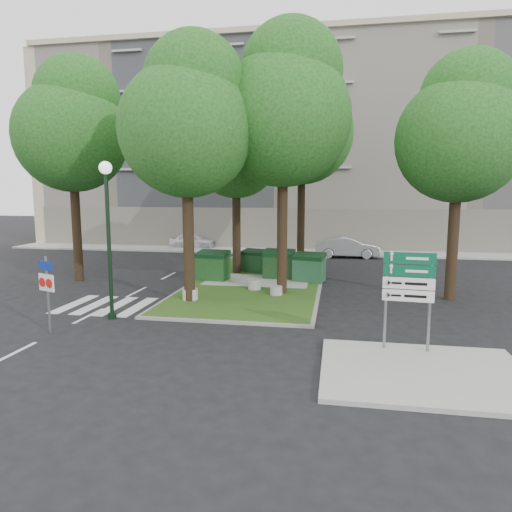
% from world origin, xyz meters
% --- Properties ---
extents(ground, '(120.00, 120.00, 0.00)m').
position_xyz_m(ground, '(0.00, 0.00, 0.00)').
color(ground, black).
rests_on(ground, ground).
extents(median_island, '(6.00, 16.00, 0.12)m').
position_xyz_m(median_island, '(0.50, 8.00, 0.06)').
color(median_island, '#224513').
rests_on(median_island, ground).
extents(median_kerb, '(6.30, 16.30, 0.10)m').
position_xyz_m(median_kerb, '(0.50, 8.00, 0.05)').
color(median_kerb, gray).
rests_on(median_kerb, ground).
extents(sidewalk_corner, '(5.00, 4.00, 0.12)m').
position_xyz_m(sidewalk_corner, '(6.50, -3.50, 0.06)').
color(sidewalk_corner, '#999993').
rests_on(sidewalk_corner, ground).
extents(building_sidewalk, '(42.00, 3.00, 0.12)m').
position_xyz_m(building_sidewalk, '(0.00, 18.50, 0.06)').
color(building_sidewalk, '#999993').
rests_on(building_sidewalk, ground).
extents(zebra_crossing, '(5.00, 3.00, 0.01)m').
position_xyz_m(zebra_crossing, '(-3.75, 1.50, 0.01)').
color(zebra_crossing, silver).
rests_on(zebra_crossing, ground).
extents(apartment_building, '(41.00, 12.00, 16.00)m').
position_xyz_m(apartment_building, '(0.00, 26.00, 8.00)').
color(apartment_building, beige).
rests_on(apartment_building, ground).
extents(tree_median_near_left, '(5.20, 5.20, 10.53)m').
position_xyz_m(tree_median_near_left, '(-1.41, 2.56, 7.32)').
color(tree_median_near_left, black).
rests_on(tree_median_near_left, ground).
extents(tree_median_near_right, '(5.60, 5.60, 11.46)m').
position_xyz_m(tree_median_near_right, '(2.09, 4.56, 7.99)').
color(tree_median_near_right, black).
rests_on(tree_median_near_right, ground).
extents(tree_median_mid, '(4.80, 4.80, 9.99)m').
position_xyz_m(tree_median_mid, '(-0.91, 9.06, 6.98)').
color(tree_median_mid, black).
rests_on(tree_median_mid, ground).
extents(tree_median_far, '(5.80, 5.80, 11.93)m').
position_xyz_m(tree_median_far, '(2.29, 12.06, 8.32)').
color(tree_median_far, black).
rests_on(tree_median_far, ground).
extents(tree_street_left, '(5.40, 5.40, 11.00)m').
position_xyz_m(tree_street_left, '(-8.41, 6.06, 7.65)').
color(tree_street_left, black).
rests_on(tree_street_left, ground).
extents(tree_street_right, '(5.00, 5.00, 10.06)m').
position_xyz_m(tree_street_right, '(9.09, 5.06, 6.98)').
color(tree_street_right, black).
rests_on(tree_street_right, ground).
extents(dumpster_a, '(1.69, 1.29, 1.45)m').
position_xyz_m(dumpster_a, '(-1.76, 6.90, 0.82)').
color(dumpster_a, '#103A11').
rests_on(dumpster_a, median_island).
extents(dumpster_b, '(1.54, 1.31, 1.22)m').
position_xyz_m(dumpster_b, '(-0.16, 9.52, 0.70)').
color(dumpster_b, '#103716').
rests_on(dumpster_b, median_island).
extents(dumpster_c, '(1.60, 1.15, 1.44)m').
position_xyz_m(dumpster_c, '(1.44, 7.94, 0.81)').
color(dumpster_c, black).
rests_on(dumpster_c, median_island).
extents(dumpster_d, '(1.68, 1.34, 1.39)m').
position_xyz_m(dumpster_d, '(3.00, 7.33, 0.79)').
color(dumpster_d, '#154424').
rests_on(dumpster_d, median_island).
extents(bollard_left, '(0.62, 0.62, 0.44)m').
position_xyz_m(bollard_left, '(-1.52, 2.60, 0.34)').
color(bollard_left, '#AFAEA9').
rests_on(bollard_left, median_island).
extents(bollard_right, '(0.52, 0.52, 0.37)m').
position_xyz_m(bollard_right, '(1.82, 4.05, 0.31)').
color(bollard_right, '#999894').
rests_on(bollard_right, median_island).
extents(bollard_mid, '(0.59, 0.59, 0.42)m').
position_xyz_m(bollard_mid, '(0.71, 5.00, 0.33)').
color(bollard_mid, '#9FA09A').
rests_on(bollard_mid, median_island).
extents(litter_bin, '(0.38, 0.38, 0.67)m').
position_xyz_m(litter_bin, '(2.50, 9.09, 0.45)').
color(litter_bin, gold).
rests_on(litter_bin, median_island).
extents(street_lamp, '(0.44, 0.44, 5.50)m').
position_xyz_m(street_lamp, '(-3.50, -0.16, 3.46)').
color(street_lamp, black).
rests_on(street_lamp, ground).
extents(traffic_sign_pole, '(0.70, 0.32, 2.47)m').
position_xyz_m(traffic_sign_pole, '(-4.68, -2.00, 1.58)').
color(traffic_sign_pole, slate).
rests_on(traffic_sign_pole, ground).
extents(directional_sign, '(1.37, 0.18, 2.73)m').
position_xyz_m(directional_sign, '(6.27, -2.00, 1.94)').
color(directional_sign, slate).
rests_on(directional_sign, sidewalk_corner).
extents(car_white, '(3.62, 1.50, 1.23)m').
position_xyz_m(car_white, '(-6.89, 19.50, 0.61)').
color(car_white, white).
rests_on(car_white, ground).
extents(car_silver, '(4.39, 1.74, 1.42)m').
position_xyz_m(car_silver, '(5.00, 16.59, 0.71)').
color(car_silver, gray).
rests_on(car_silver, ground).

